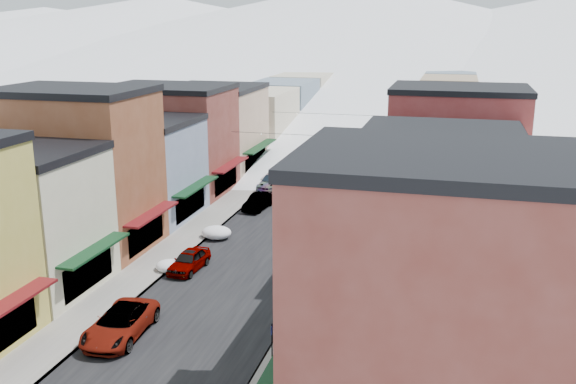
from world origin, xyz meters
The scene contains 37 objects.
road centered at (0.00, 60.00, 0.01)m, with size 10.00×160.00×0.01m, color black.
sidewalk_left centered at (-6.60, 60.00, 0.07)m, with size 3.20×160.00×0.15m, color gray.
sidewalk_right centered at (6.60, 60.00, 0.07)m, with size 3.20×160.00×0.15m, color gray.
curb_left centered at (-5.05, 60.00, 0.07)m, with size 0.10×160.00×0.15m, color slate.
curb_right centered at (5.05, 60.00, 0.07)m, with size 0.10×160.00×0.15m, color slate.
bldg_l_cream centered at (-13.19, 12.50, 4.76)m, with size 11.30×8.20×9.50m.
bldg_l_brick_near centered at (-13.69, 20.50, 6.26)m, with size 12.30×8.20×12.50m.
bldg_l_grayblue centered at (-13.19, 29.00, 4.51)m, with size 11.30×9.20×9.00m.
bldg_l_brick_far centered at (-14.19, 38.00, 5.51)m, with size 13.30×9.20×11.00m.
bldg_l_tan centered at (-13.19, 48.00, 5.01)m, with size 11.30×11.20×10.00m.
bldg_r_brick_near centered at (13.69, 3.00, 6.26)m, with size 12.30×9.20×12.50m.
bldg_r_green centered at (13.19, 12.00, 4.76)m, with size 11.30×9.20×9.50m.
bldg_r_blue centered at (13.19, 21.00, 5.26)m, with size 11.30×9.20×10.50m.
bldg_r_cream centered at (13.69, 30.00, 4.51)m, with size 12.30×9.20×9.00m.
bldg_r_brick_far centered at (14.19, 39.00, 5.76)m, with size 13.30×9.20×11.50m.
bldg_r_tan centered at (13.19, 49.00, 4.76)m, with size 11.30×11.20×9.50m.
distant_blocks centered at (0.00, 83.00, 4.00)m, with size 34.00×55.00×8.00m.
mountain_ridge centered at (-19.47, 277.18, 14.36)m, with size 670.00×340.00×34.00m.
overhead_cables centered at (0.00, 47.50, 6.20)m, with size 16.40×15.04×0.04m.
car_white_suv centered at (-3.50, 7.94, 0.81)m, with size 2.70×5.86×1.63m, color silver.
car_silver_sedan centered at (-3.73, 18.17, 0.74)m, with size 1.75×4.36×1.48m, color gray.
car_dark_hatch centered at (-3.50, 33.96, 0.72)m, with size 1.53×4.38×1.44m, color black.
car_silver_wagon centered at (-4.30, 41.47, 0.81)m, with size 2.28×5.61×1.63m, color gray.
car_green_sedan centered at (3.50, 23.30, 0.76)m, with size 1.62×4.63×1.53m, color black.
car_gray_suv centered at (4.07, 23.89, 0.78)m, with size 1.83×4.55×1.55m, color gray.
car_black_sedan centered at (3.88, 38.67, 0.77)m, with size 2.15×5.28×1.53m, color black.
car_lane_silver centered at (-0.60, 54.56, 0.75)m, with size 1.78×4.41×1.50m, color #A5A7AD.
car_lane_white centered at (1.15, 64.62, 0.67)m, with size 2.23×4.84×1.35m, color #BCBCBE.
fire_hydrant centered at (5.94, 4.65, 0.51)m, with size 0.47×0.35×0.80m.
parking_sign centered at (5.77, 6.64, 1.60)m, with size 0.07×0.34×2.47m.
trash_can centered at (5.20, 16.02, 0.63)m, with size 0.56×0.56×0.94m.
streetlamp_near centered at (5.20, 26.92, 3.23)m, with size 0.41×0.41×4.89m.
streetlamp_far centered at (5.41, 55.00, 2.75)m, with size 0.34×0.34×4.12m.
planter_near centered at (6.55, 7.66, 0.42)m, with size 0.49×0.43×0.55m, color #31622C.
snow_pile_near centered at (-4.88, 17.61, 0.42)m, with size 2.07×2.47×0.87m.
snow_pile_mid centered at (-4.28, 25.17, 0.50)m, with size 2.47×2.72×1.04m.
snow_pile_far centered at (-4.88, 43.67, 0.51)m, with size 2.51×2.75×1.06m.
Camera 1 is at (13.99, -21.37, 17.30)m, focal length 40.00 mm.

